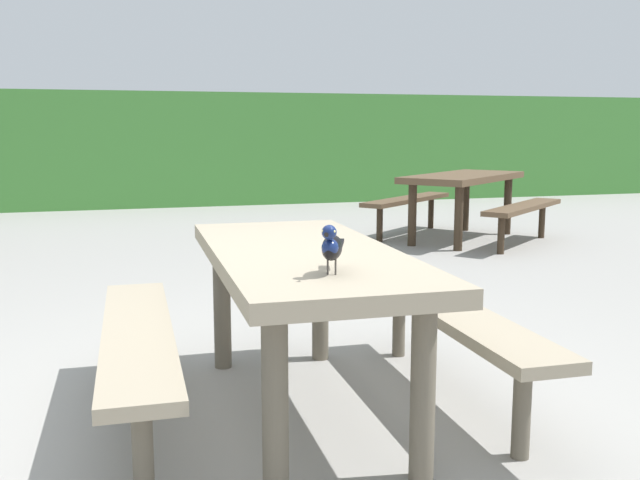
{
  "coord_description": "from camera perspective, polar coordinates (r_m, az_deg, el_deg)",
  "views": [
    {
      "loc": [
        -0.56,
        -2.9,
        1.25
      ],
      "look_at": [
        0.18,
        -0.4,
        0.84
      ],
      "focal_mm": 39.93,
      "sensor_mm": 36.0,
      "label": 1
    }
  ],
  "objects": [
    {
      "name": "ground_plane",
      "position": [
        3.21,
        -5.24,
        -14.03
      ],
      "size": [
        60.0,
        60.0,
        0.0
      ],
      "primitive_type": "plane",
      "color": "gray"
    },
    {
      "name": "hedge_wall",
      "position": [
        12.37,
        -13.93,
        7.13
      ],
      "size": [
        28.0,
        1.9,
        1.81
      ],
      "primitive_type": "cube",
      "color": "#428438",
      "rests_on": "ground"
    },
    {
      "name": "picnic_table_foreground",
      "position": [
        3.09,
        -1.38,
        -4.06
      ],
      "size": [
        1.72,
        1.82,
        0.74
      ],
      "color": "gray",
      "rests_on": "ground"
    },
    {
      "name": "bird_grackle",
      "position": [
        2.49,
        0.93,
        -0.49
      ],
      "size": [
        0.16,
        0.27,
        0.18
      ],
      "color": "black",
      "rests_on": "picnic_table_foreground"
    },
    {
      "name": "picnic_table_mid_left",
      "position": [
        8.14,
        11.39,
        3.9
      ],
      "size": [
        2.39,
        2.38,
        0.74
      ],
      "color": "brown",
      "rests_on": "ground"
    }
  ]
}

